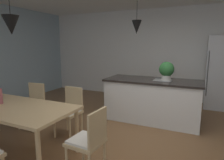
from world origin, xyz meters
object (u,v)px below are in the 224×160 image
object	(u,v)px
dining_table	(11,110)
refrigerator	(220,73)
chair_far_right	(70,110)
kitchen_island	(152,100)
potted_plant_on_island	(167,70)
chair_far_left	(33,104)
chair_kitchen_end	(89,140)

from	to	relation	value
dining_table	refrigerator	size ratio (longest dim) A/B	1.06
chair_far_right	kitchen_island	xyz separation A→B (m)	(1.19, 1.34, -0.01)
chair_far_right	kitchen_island	distance (m)	1.79
refrigerator	potted_plant_on_island	distance (m)	1.92
chair_far_right	potted_plant_on_island	xyz separation A→B (m)	(1.46, 1.34, 0.64)
kitchen_island	potted_plant_on_island	xyz separation A→B (m)	(0.27, 0.00, 0.66)
kitchen_island	potted_plant_on_island	size ratio (longest dim) A/B	5.11
chair_far_left	refrigerator	bearing A→B (deg)	40.34
chair_far_left	potted_plant_on_island	xyz separation A→B (m)	(2.35, 1.34, 0.64)
chair_far_left	potted_plant_on_island	bearing A→B (deg)	29.61
chair_far_left	refrigerator	world-z (taller)	refrigerator
chair_far_right	refrigerator	distance (m)	3.89
chair_kitchen_end	chair_far_right	distance (m)	1.24
dining_table	chair_far_right	distance (m)	0.97
kitchen_island	refrigerator	bearing A→B (deg)	49.48
dining_table	chair_far_right	world-z (taller)	chair_far_right
chair_far_right	kitchen_island	size ratio (longest dim) A/B	0.43
chair_far_right	chair_kitchen_end	bearing A→B (deg)	-42.57
chair_far_left	potted_plant_on_island	size ratio (longest dim) A/B	2.21
kitchen_island	refrigerator	world-z (taller)	refrigerator
dining_table	refrigerator	xyz separation A→B (m)	(2.98, 3.75, 0.27)
dining_table	chair_far_left	xyz separation A→B (m)	(-0.45, 0.83, -0.19)
chair_far_left	kitchen_island	bearing A→B (deg)	32.69
chair_far_left	chair_far_right	bearing A→B (deg)	0.00
refrigerator	potted_plant_on_island	bearing A→B (deg)	-124.36
kitchen_island	dining_table	bearing A→B (deg)	-126.99
chair_kitchen_end	refrigerator	world-z (taller)	refrigerator
chair_far_right	chair_far_left	distance (m)	0.90
dining_table	potted_plant_on_island	distance (m)	2.92
refrigerator	chair_kitchen_end	bearing A→B (deg)	-113.42
potted_plant_on_island	chair_far_right	bearing A→B (deg)	-137.48
chair_far_right	potted_plant_on_island	world-z (taller)	potted_plant_on_island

